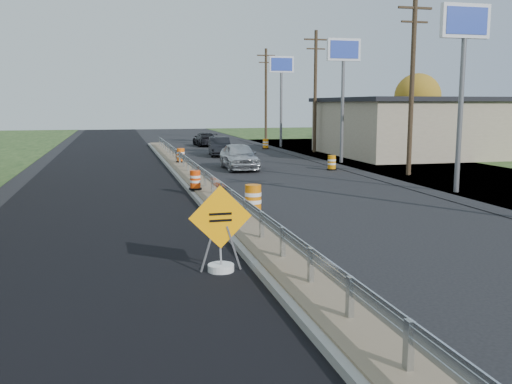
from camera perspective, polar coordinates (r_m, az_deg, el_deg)
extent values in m
plane|color=black|center=(19.34, -2.39, -2.55)|extent=(140.00, 140.00, 0.00)
cube|color=black|center=(28.85, -15.01, 0.93)|extent=(7.20, 120.00, 0.01)
cube|color=gray|center=(27.11, -5.76, 0.88)|extent=(1.60, 55.00, 0.18)
cube|color=brown|center=(27.09, -5.76, 1.12)|extent=(1.25, 55.00, 0.05)
cube|color=silver|center=(8.24, 15.03, -14.54)|extent=(0.10, 0.15, 0.70)
cube|color=silver|center=(9.91, 9.38, -10.30)|extent=(0.10, 0.15, 0.70)
cube|color=silver|center=(11.69, 5.50, -7.25)|extent=(0.10, 0.15, 0.70)
cube|color=silver|center=(13.53, 2.69, -5.00)|extent=(0.10, 0.15, 0.70)
cube|color=silver|center=(15.41, 0.57, -3.28)|extent=(0.10, 0.15, 0.70)
cube|color=silver|center=(17.31, -1.08, -1.93)|extent=(0.10, 0.15, 0.70)
cube|color=silver|center=(19.24, -2.40, -0.85)|extent=(0.10, 0.15, 0.70)
cube|color=silver|center=(21.18, -3.48, 0.03)|extent=(0.10, 0.15, 0.70)
cube|color=silver|center=(23.13, -4.37, 0.76)|extent=(0.10, 0.15, 0.70)
cube|color=silver|center=(25.08, -5.13, 1.38)|extent=(0.10, 0.15, 0.70)
cube|color=silver|center=(27.05, -5.78, 1.91)|extent=(0.10, 0.15, 0.70)
cube|color=silver|center=(29.02, -6.34, 2.37)|extent=(0.10, 0.15, 0.70)
cube|color=silver|center=(30.99, -6.83, 2.77)|extent=(0.10, 0.15, 0.70)
cube|color=silver|center=(32.96, -7.26, 3.12)|extent=(0.10, 0.15, 0.70)
cube|color=silver|center=(34.94, -7.64, 3.43)|extent=(0.10, 0.15, 0.70)
cube|color=silver|center=(36.92, -7.98, 3.71)|extent=(0.10, 0.15, 0.70)
cube|color=silver|center=(38.91, -8.29, 3.96)|extent=(0.10, 0.15, 0.70)
cube|color=silver|center=(40.89, -8.57, 4.18)|extent=(0.10, 0.15, 0.70)
cube|color=silver|center=(42.88, -8.82, 4.38)|extent=(0.10, 0.15, 0.70)
cube|color=silver|center=(44.86, -9.05, 4.57)|extent=(0.10, 0.15, 0.70)
cube|color=silver|center=(46.85, -9.26, 4.74)|extent=(0.10, 0.15, 0.70)
cube|color=silver|center=(48.84, -9.45, 4.90)|extent=(0.10, 0.15, 0.70)
cube|color=silver|center=(50.83, -9.63, 5.04)|extent=(0.10, 0.15, 0.70)
cube|color=silver|center=(28.01, -6.07, 2.55)|extent=(0.04, 46.00, 0.34)
cube|color=silver|center=(28.02, -6.07, 2.39)|extent=(0.06, 46.00, 0.03)
cube|color=silver|center=(28.00, -6.08, 2.72)|extent=(0.06, 46.00, 0.03)
cube|color=tan|center=(45.88, 18.92, 6.08)|extent=(18.00, 12.00, 4.00)
cube|color=black|center=(45.85, 19.05, 8.72)|extent=(18.50, 12.50, 0.30)
cube|color=black|center=(41.76, 8.45, 5.68)|extent=(0.08, 7.20, 2.20)
cylinder|color=slate|center=(25.88, 19.75, 7.39)|extent=(0.22, 0.22, 6.80)
cube|color=white|center=(26.09, 20.20, 15.76)|extent=(2.20, 0.25, 1.40)
cube|color=#263FB2|center=(26.09, 20.20, 15.76)|extent=(1.90, 0.30, 1.10)
cylinder|color=slate|center=(37.41, 8.63, 8.08)|extent=(0.22, 0.22, 6.80)
cube|color=white|center=(37.57, 8.77, 13.89)|extent=(2.20, 0.25, 1.40)
cube|color=#263FB2|center=(37.57, 8.77, 13.89)|extent=(1.90, 0.30, 1.10)
cylinder|color=slate|center=(50.64, 2.52, 8.33)|extent=(0.22, 0.22, 6.80)
cube|color=white|center=(50.75, 2.55, 12.63)|extent=(2.20, 0.25, 1.40)
cube|color=#263FB2|center=(50.75, 2.55, 12.63)|extent=(1.90, 0.30, 1.10)
cylinder|color=#473523|center=(31.54, 15.32, 10.12)|extent=(0.26, 0.26, 9.40)
cube|color=#473523|center=(31.91, 15.63, 17.31)|extent=(1.90, 0.12, 0.12)
cube|color=#473523|center=(31.81, 15.57, 16.07)|extent=(1.50, 0.10, 0.10)
cylinder|color=#473523|center=(45.25, 5.94, 9.89)|extent=(0.26, 0.26, 9.40)
cube|color=#473523|center=(45.50, 6.02, 14.93)|extent=(1.90, 0.12, 0.12)
cube|color=#473523|center=(45.43, 6.01, 14.05)|extent=(1.50, 0.10, 0.10)
cylinder|color=#473523|center=(59.58, 1.00, 9.66)|extent=(0.26, 0.26, 9.40)
cube|color=#473523|center=(59.78, 1.01, 13.50)|extent=(1.90, 0.12, 0.12)
cube|color=#473523|center=(59.72, 1.00, 12.83)|extent=(1.50, 0.10, 0.10)
cylinder|color=#473523|center=(60.47, 15.73, 6.33)|extent=(0.36, 0.36, 3.08)
sphere|color=#AA8824|center=(60.43, 15.85, 9.18)|extent=(4.62, 4.62, 4.62)
cylinder|color=white|center=(13.18, -3.53, -7.59)|extent=(0.61, 0.61, 0.17)
cube|color=slate|center=(13.01, -4.87, -5.75)|extent=(0.36, 0.05, 1.05)
cube|color=slate|center=(13.12, -2.24, -5.61)|extent=(0.36, 0.05, 1.05)
cube|color=slate|center=(13.12, -3.59, -5.62)|extent=(0.05, 0.27, 1.07)
cube|color=#FF9C05|center=(12.90, -3.58, -2.52)|extent=(1.45, 0.07, 1.45)
cube|color=black|center=(12.86, -3.57, -2.21)|extent=(0.52, 0.02, 0.05)
cube|color=black|center=(12.89, -3.56, -2.87)|extent=(0.52, 0.02, 0.05)
cylinder|color=black|center=(18.70, -0.29, -2.08)|extent=(0.66, 0.66, 0.09)
cylinder|color=orange|center=(18.62, -0.29, -0.68)|extent=(0.53, 0.53, 0.92)
cylinder|color=white|center=(18.60, -0.29, -0.22)|extent=(0.54, 0.54, 0.12)
cylinder|color=white|center=(18.64, -0.29, -0.95)|extent=(0.54, 0.54, 0.12)
cylinder|color=black|center=(24.17, -6.08, 0.33)|extent=(0.55, 0.55, 0.07)
cylinder|color=#EC4209|center=(24.12, -6.10, 1.24)|extent=(0.44, 0.44, 0.77)
cylinder|color=white|center=(24.10, -6.10, 1.54)|extent=(0.45, 0.45, 0.10)
cylinder|color=white|center=(24.13, -6.09, 1.07)|extent=(0.45, 0.45, 0.10)
cylinder|color=black|center=(35.71, -7.52, 3.04)|extent=(0.58, 0.58, 0.08)
cylinder|color=#F95F0A|center=(35.67, -7.53, 3.70)|extent=(0.47, 0.47, 0.82)
cylinder|color=white|center=(35.66, -7.54, 3.91)|extent=(0.48, 0.48, 0.11)
cylinder|color=white|center=(35.68, -7.53, 3.57)|extent=(0.48, 0.48, 0.11)
cylinder|color=black|center=(33.45, 7.57, 2.26)|extent=(0.58, 0.58, 0.08)
cylinder|color=orange|center=(33.41, 7.59, 2.95)|extent=(0.46, 0.46, 0.81)
cylinder|color=white|center=(33.40, 7.59, 3.18)|extent=(0.48, 0.48, 0.11)
cylinder|color=white|center=(33.42, 7.58, 2.82)|extent=(0.48, 0.48, 0.11)
cylinder|color=black|center=(48.86, 0.97, 4.38)|extent=(0.58, 0.58, 0.08)
cylinder|color=orange|center=(48.83, 0.97, 4.86)|extent=(0.47, 0.47, 0.82)
cylinder|color=white|center=(48.82, 0.97, 5.02)|extent=(0.48, 0.48, 0.11)
cylinder|color=white|center=(48.84, 0.97, 4.77)|extent=(0.48, 0.48, 0.11)
imported|color=silver|center=(33.48, -1.70, 3.60)|extent=(1.90, 4.57, 1.55)
imported|color=black|center=(42.41, -3.66, 4.56)|extent=(1.84, 4.25, 1.36)
imported|color=black|center=(52.42, -5.14, 5.29)|extent=(1.84, 4.34, 1.25)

